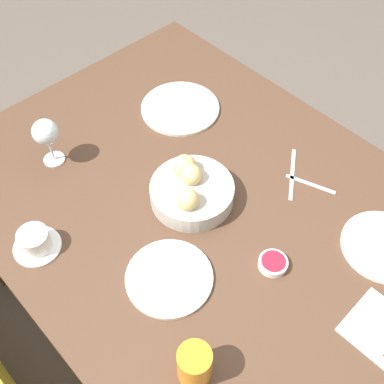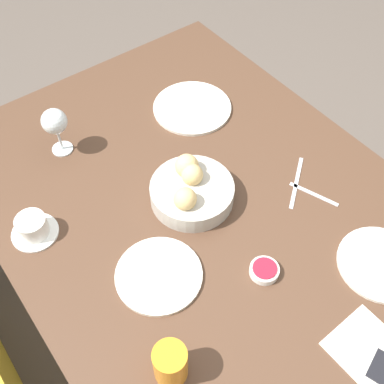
{
  "view_description": "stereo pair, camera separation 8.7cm",
  "coord_description": "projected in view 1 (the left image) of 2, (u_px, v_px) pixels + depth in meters",
  "views": [
    {
      "loc": [
        -0.53,
        0.58,
        1.82
      ],
      "look_at": [
        0.07,
        0.02,
        0.77
      ],
      "focal_mm": 45.0,
      "sensor_mm": 36.0,
      "label": 1
    },
    {
      "loc": [
        -0.58,
        0.51,
        1.82
      ],
      "look_at": [
        0.07,
        0.02,
        0.77
      ],
      "focal_mm": 45.0,
      "sensor_mm": 36.0,
      "label": 2
    }
  ],
  "objects": [
    {
      "name": "ground_plane",
      "position": [
        208.0,
        319.0,
        1.91
      ],
      "size": [
        10.0,
        10.0,
        0.0
      ],
      "primitive_type": "plane",
      "color": "#564C44"
    },
    {
      "name": "dining_table",
      "position": [
        213.0,
        227.0,
        1.39
      ],
      "size": [
        1.53,
        1.07,
        0.74
      ],
      "color": "#4C3323",
      "rests_on": "ground_plane"
    },
    {
      "name": "bread_basket",
      "position": [
        191.0,
        190.0,
        1.33
      ],
      "size": [
        0.23,
        0.23,
        0.11
      ],
      "color": "#B2ADA3",
      "rests_on": "dining_table"
    },
    {
      "name": "plate_far_center",
      "position": [
        169.0,
        278.0,
        1.2
      ],
      "size": [
        0.22,
        0.22,
        0.01
      ],
      "color": "silver",
      "rests_on": "dining_table"
    },
    {
      "name": "wine_glass",
      "position": [
        46.0,
        133.0,
        1.36
      ],
      "size": [
        0.08,
        0.08,
        0.16
      ],
      "color": "silver",
      "rests_on": "dining_table"
    },
    {
      "name": "plate_near_right",
      "position": [
        180.0,
        108.0,
        1.58
      ],
      "size": [
        0.26,
        0.26,
        0.01
      ],
      "color": "silver",
      "rests_on": "dining_table"
    },
    {
      "name": "fork_silver",
      "position": [
        292.0,
        174.0,
        1.41
      ],
      "size": [
        0.13,
        0.17,
        0.0
      ],
      "color": "#B7B7BC",
      "rests_on": "dining_table"
    },
    {
      "name": "juice_glass",
      "position": [
        194.0,
        365.0,
        1.02
      ],
      "size": [
        0.08,
        0.08,
        0.11
      ],
      "color": "orange",
      "rests_on": "dining_table"
    },
    {
      "name": "napkin",
      "position": [
        381.0,
        330.0,
        1.12
      ],
      "size": [
        0.16,
        0.16,
        0.0
      ],
      "color": "silver",
      "rests_on": "dining_table"
    },
    {
      "name": "coffee_cup",
      "position": [
        35.0,
        242.0,
        1.24
      ],
      "size": [
        0.13,
        0.13,
        0.06
      ],
      "color": "white",
      "rests_on": "dining_table"
    },
    {
      "name": "jam_bowl_berry",
      "position": [
        273.0,
        263.0,
        1.22
      ],
      "size": [
        0.08,
        0.08,
        0.02
      ],
      "color": "white",
      "rests_on": "dining_table"
    },
    {
      "name": "spoon_coffee",
      "position": [
        311.0,
        184.0,
        1.39
      ],
      "size": [
        0.14,
        0.06,
        0.0
      ],
      "color": "#B7B7BC",
      "rests_on": "dining_table"
    },
    {
      "name": "plate_near_left",
      "position": [
        384.0,
        246.0,
        1.26
      ],
      "size": [
        0.22,
        0.22,
        0.01
      ],
      "color": "silver",
      "rests_on": "dining_table"
    }
  ]
}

